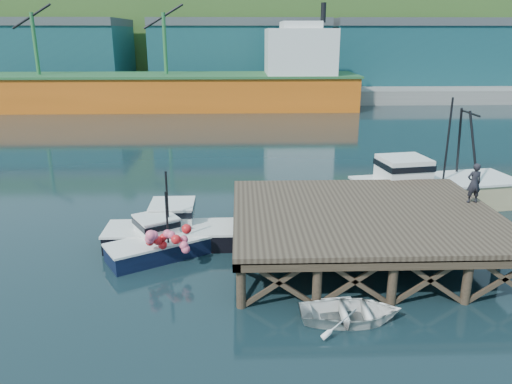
{
  "coord_description": "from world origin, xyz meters",
  "views": [
    {
      "loc": [
        -0.19,
        -21.34,
        9.85
      ],
      "look_at": [
        0.59,
        2.0,
        2.43
      ],
      "focal_mm": 35.0,
      "sensor_mm": 36.0,
      "label": 1
    }
  ],
  "objects_px": {
    "boat_black": "(171,229)",
    "trawler": "(432,185)",
    "dockworker": "(474,183)",
    "boat_navy": "(162,241)",
    "dinghy": "(351,312)"
  },
  "relations": [
    {
      "from": "boat_black",
      "to": "trawler",
      "type": "distance_m",
      "value": 15.57
    },
    {
      "from": "boat_black",
      "to": "dockworker",
      "type": "bearing_deg",
      "value": -3.16
    },
    {
      "from": "boat_navy",
      "to": "dockworker",
      "type": "relative_size",
      "value": 2.81
    },
    {
      "from": "boat_navy",
      "to": "trawler",
      "type": "bearing_deg",
      "value": -7.4
    },
    {
      "from": "dockworker",
      "to": "boat_navy",
      "type": "bearing_deg",
      "value": -1.33
    },
    {
      "from": "dinghy",
      "to": "dockworker",
      "type": "relative_size",
      "value": 1.89
    },
    {
      "from": "boat_black",
      "to": "dockworker",
      "type": "height_order",
      "value": "dockworker"
    },
    {
      "from": "boat_navy",
      "to": "boat_black",
      "type": "height_order",
      "value": "boat_black"
    },
    {
      "from": "dinghy",
      "to": "boat_black",
      "type": "bearing_deg",
      "value": 44.88
    },
    {
      "from": "boat_navy",
      "to": "trawler",
      "type": "height_order",
      "value": "trawler"
    },
    {
      "from": "boat_navy",
      "to": "boat_black",
      "type": "bearing_deg",
      "value": 49.01
    },
    {
      "from": "boat_black",
      "to": "trawler",
      "type": "relative_size",
      "value": 0.63
    },
    {
      "from": "dinghy",
      "to": "dockworker",
      "type": "height_order",
      "value": "dockworker"
    },
    {
      "from": "trawler",
      "to": "dockworker",
      "type": "bearing_deg",
      "value": -101.8
    },
    {
      "from": "boat_black",
      "to": "trawler",
      "type": "height_order",
      "value": "trawler"
    }
  ]
}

